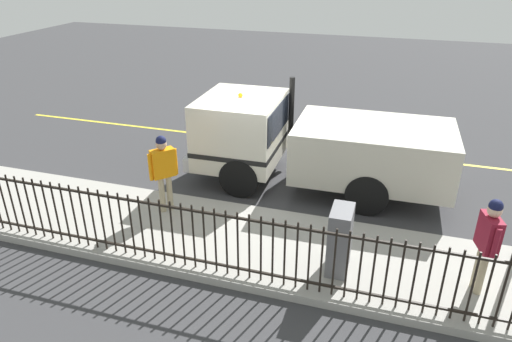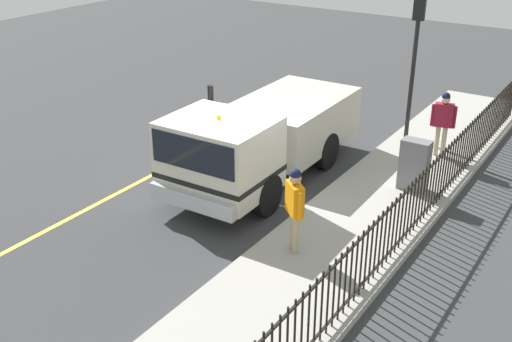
{
  "view_description": "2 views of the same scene",
  "coord_description": "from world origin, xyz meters",
  "px_view_note": "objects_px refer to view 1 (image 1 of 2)",
  "views": [
    {
      "loc": [
        10.2,
        2.92,
        5.41
      ],
      "look_at": [
        0.93,
        0.01,
        0.76
      ],
      "focal_mm": 32.71,
      "sensor_mm": 36.0,
      "label": 1
    },
    {
      "loc": [
        7.39,
        -10.84,
        6.71
      ],
      "look_at": [
        0.48,
        -0.31,
        0.92
      ],
      "focal_mm": 43.76,
      "sensor_mm": 36.0,
      "label": 2
    }
  ],
  "objects_px": {
    "work_truck": "(303,139)",
    "pedestrian_distant": "(488,237)",
    "worker_standing": "(163,166)",
    "utility_cabinet": "(340,240)",
    "traffic_cone": "(391,155)"
  },
  "relations": [
    {
      "from": "work_truck",
      "to": "worker_standing",
      "type": "relative_size",
      "value": 3.55
    },
    {
      "from": "traffic_cone",
      "to": "utility_cabinet",
      "type": "bearing_deg",
      "value": -7.34
    },
    {
      "from": "work_truck",
      "to": "traffic_cone",
      "type": "distance_m",
      "value": 2.84
    },
    {
      "from": "pedestrian_distant",
      "to": "traffic_cone",
      "type": "relative_size",
      "value": 2.44
    },
    {
      "from": "worker_standing",
      "to": "traffic_cone",
      "type": "height_order",
      "value": "worker_standing"
    },
    {
      "from": "worker_standing",
      "to": "utility_cabinet",
      "type": "relative_size",
      "value": 1.43
    },
    {
      "from": "work_truck",
      "to": "pedestrian_distant",
      "type": "distance_m",
      "value": 5.01
    },
    {
      "from": "work_truck",
      "to": "worker_standing",
      "type": "distance_m",
      "value": 3.49
    },
    {
      "from": "worker_standing",
      "to": "utility_cabinet",
      "type": "bearing_deg",
      "value": -63.49
    },
    {
      "from": "work_truck",
      "to": "pedestrian_distant",
      "type": "relative_size",
      "value": 3.59
    },
    {
      "from": "utility_cabinet",
      "to": "traffic_cone",
      "type": "height_order",
      "value": "utility_cabinet"
    },
    {
      "from": "worker_standing",
      "to": "utility_cabinet",
      "type": "distance_m",
      "value": 4.06
    },
    {
      "from": "worker_standing",
      "to": "traffic_cone",
      "type": "relative_size",
      "value": 2.46
    },
    {
      "from": "worker_standing",
      "to": "pedestrian_distant",
      "type": "height_order",
      "value": "worker_standing"
    },
    {
      "from": "work_truck",
      "to": "pedestrian_distant",
      "type": "height_order",
      "value": "work_truck"
    }
  ]
}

